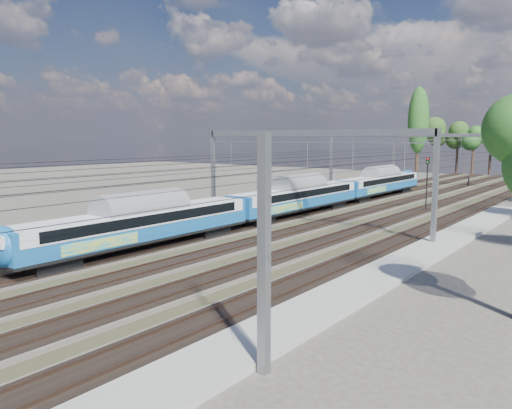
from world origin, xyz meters
The scene contains 7 objects.
track_bed centered at (0.00, 45.00, 0.10)m, with size 21.00×130.00×0.34m.
platform centered at (12.00, 20.00, 0.15)m, with size 3.00×70.00×0.30m, color gray.
catenary centered at (0.33, 52.69, 6.40)m, with size 25.65×130.00×9.00m.
poplar centered at (-14.50, 98.00, 11.89)m, with size 4.40×4.40×19.04m.
emu_train centered at (-4.50, 35.21, 2.56)m, with size 2.97×62.80×4.34m.
worker centered at (0.93, 80.30, 0.93)m, with size 0.68×0.45×1.87m, color black.
signal_near centered at (5.05, 47.18, 3.87)m, with size 0.40×0.36×6.12m.
Camera 1 is at (23.81, -8.43, 8.29)m, focal length 35.00 mm.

